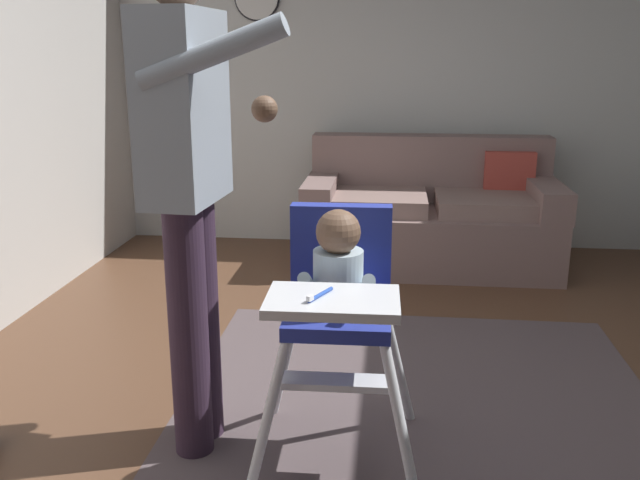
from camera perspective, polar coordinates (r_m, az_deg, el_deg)
ground at (r=2.83m, az=4.50°, el=-16.15°), size 5.61×7.00×0.10m
wall_far at (r=5.14m, az=5.88°, el=14.99°), size 4.81×0.06×2.78m
area_rug at (r=2.78m, az=8.39°, el=-15.62°), size 2.00×2.41×0.01m
couch at (r=4.75m, az=9.28°, el=1.97°), size 1.70×0.86×0.86m
high_chair at (r=2.33m, az=1.55°, el=-4.20°), size 0.62×0.74×0.94m
adult_standing at (r=2.37m, az=-10.95°, el=4.67°), size 0.51×0.52×1.75m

